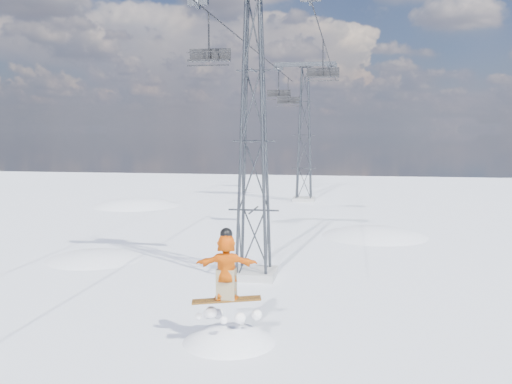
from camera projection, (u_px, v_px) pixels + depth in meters
ground at (175, 351)px, 15.38m from camera, size 120.00×120.00×0.00m
snow_terrain at (205, 363)px, 38.04m from camera, size 39.00×37.00×22.00m
lift_tower_near at (254, 142)px, 22.50m from camera, size 5.20×1.80×11.43m
lift_tower_far at (304, 135)px, 47.02m from camera, size 5.20×1.80×11.43m
haul_cables at (287, 45)px, 33.19m from camera, size 4.46×51.00×0.06m
lift_chair_near at (209, 56)px, 24.18m from camera, size 1.80×0.52×2.23m
lift_chair_mid at (323, 73)px, 31.54m from camera, size 1.81×0.52×2.24m
lift_chair_far at (279, 94)px, 47.36m from camera, size 1.97×0.57×2.44m
lift_chair_extra at (288, 101)px, 54.63m from camera, size 2.17×0.63×2.70m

